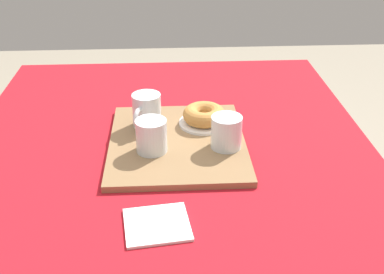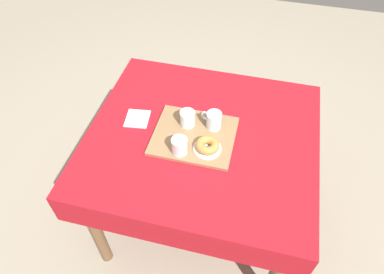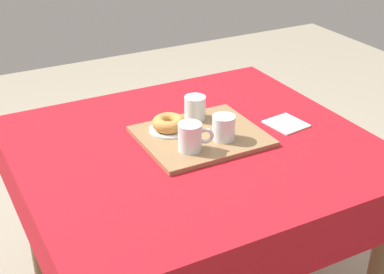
# 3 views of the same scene
# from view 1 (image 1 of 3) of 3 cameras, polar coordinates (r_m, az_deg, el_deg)

# --- Properties ---
(dining_table) EXTENTS (1.12, 1.03, 0.76)m
(dining_table) POSITION_cam_1_polar(r_m,az_deg,el_deg) (1.29, -2.50, -3.93)
(dining_table) COLOR #A8141E
(dining_table) RESTS_ON ground
(serving_tray) EXTENTS (0.39, 0.34, 0.02)m
(serving_tray) POSITION_cam_1_polar(r_m,az_deg,el_deg) (1.21, -1.56, -0.66)
(serving_tray) COLOR olive
(serving_tray) RESTS_ON dining_table
(tea_mug_left) EXTENTS (0.11, 0.07, 0.09)m
(tea_mug_left) POSITION_cam_1_polar(r_m,az_deg,el_deg) (1.26, -5.22, 3.01)
(tea_mug_left) COLOR white
(tea_mug_left) RESTS_ON serving_tray
(water_glass_near) EXTENTS (0.07, 0.07, 0.08)m
(water_glass_near) POSITION_cam_1_polar(r_m,az_deg,el_deg) (1.16, 4.27, 0.38)
(water_glass_near) COLOR white
(water_glass_near) RESTS_ON serving_tray
(water_glass_far) EXTENTS (0.07, 0.07, 0.08)m
(water_glass_far) POSITION_cam_1_polar(r_m,az_deg,el_deg) (1.14, -4.62, 0.00)
(water_glass_far) COLOR white
(water_glass_far) RESTS_ON serving_tray
(donut_plate_left) EXTENTS (0.13, 0.13, 0.01)m
(donut_plate_left) POSITION_cam_1_polar(r_m,az_deg,el_deg) (1.28, 1.60, 1.69)
(donut_plate_left) COLOR white
(donut_plate_left) RESTS_ON serving_tray
(sugar_donut_left) EXTENTS (0.11, 0.11, 0.04)m
(sugar_donut_left) POSITION_cam_1_polar(r_m,az_deg,el_deg) (1.27, 1.62, 2.67)
(sugar_donut_left) COLOR #BC7F3D
(sugar_donut_left) RESTS_ON donut_plate_left
(paper_napkin) EXTENTS (0.13, 0.14, 0.01)m
(paper_napkin) POSITION_cam_1_polar(r_m,az_deg,el_deg) (0.95, -3.92, -10.28)
(paper_napkin) COLOR white
(paper_napkin) RESTS_ON dining_table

